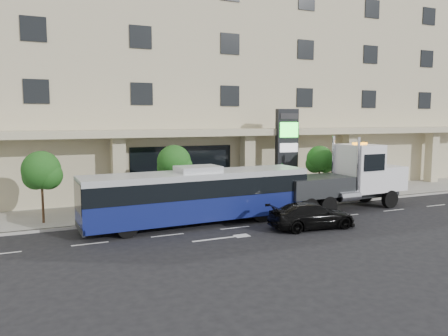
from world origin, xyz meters
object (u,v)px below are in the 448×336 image
object	(u,v)px
city_bus	(198,195)
black_sedan	(312,215)
tow_truck	(348,179)
signage_pylon	(287,153)

from	to	relation	value
city_bus	black_sedan	size ratio (longest dim) A/B	2.70
tow_truck	black_sedan	bearing A→B (deg)	-148.74
tow_truck	signage_pylon	world-z (taller)	signage_pylon
tow_truck	black_sedan	distance (m)	6.76
city_bus	tow_truck	bearing A→B (deg)	-1.68
city_bus	signage_pylon	distance (m)	10.61
city_bus	black_sedan	world-z (taller)	city_bus
tow_truck	black_sedan	world-z (taller)	tow_truck
black_sedan	signage_pylon	size ratio (longest dim) A/B	0.75
tow_truck	signage_pylon	size ratio (longest dim) A/B	1.61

